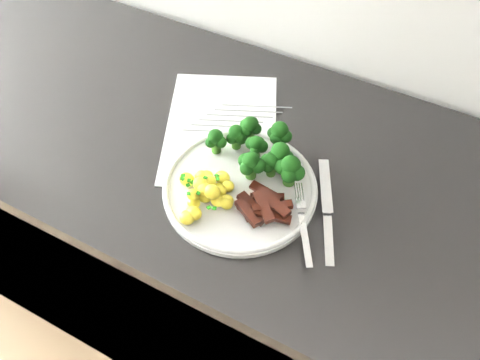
{
  "coord_description": "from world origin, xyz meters",
  "views": [
    {
      "loc": [
        0.2,
        1.13,
        1.61
      ],
      "look_at": [
        -0.04,
        1.59,
        0.94
      ],
      "focal_mm": 35.86,
      "sensor_mm": 36.0,
      "label": 1
    }
  ],
  "objects_px": {
    "recipe_paper": "(221,127)",
    "plate": "(240,187)",
    "beef_strips": "(264,207)",
    "knife": "(327,223)",
    "broccoli": "(263,150)",
    "potatoes": "(207,192)",
    "fork": "(303,226)",
    "counter": "(248,268)"
  },
  "relations": [
    {
      "from": "beef_strips",
      "to": "knife",
      "type": "height_order",
      "value": "beef_strips"
    },
    {
      "from": "broccoli",
      "to": "recipe_paper",
      "type": "bearing_deg",
      "value": 155.34
    },
    {
      "from": "recipe_paper",
      "to": "broccoli",
      "type": "height_order",
      "value": "broccoli"
    },
    {
      "from": "potatoes",
      "to": "fork",
      "type": "distance_m",
      "value": 0.18
    },
    {
      "from": "fork",
      "to": "knife",
      "type": "bearing_deg",
      "value": 45.02
    },
    {
      "from": "counter",
      "to": "beef_strips",
      "type": "relative_size",
      "value": 22.57
    },
    {
      "from": "broccoli",
      "to": "potatoes",
      "type": "distance_m",
      "value": 0.13
    },
    {
      "from": "broccoli",
      "to": "counter",
      "type": "bearing_deg",
      "value": 163.16
    },
    {
      "from": "recipe_paper",
      "to": "potatoes",
      "type": "height_order",
      "value": "potatoes"
    },
    {
      "from": "recipe_paper",
      "to": "counter",
      "type": "bearing_deg",
      "value": -26.97
    },
    {
      "from": "recipe_paper",
      "to": "beef_strips",
      "type": "distance_m",
      "value": 0.22
    },
    {
      "from": "recipe_paper",
      "to": "plate",
      "type": "xyz_separation_m",
      "value": [
        0.11,
        -0.12,
        0.01
      ]
    },
    {
      "from": "beef_strips",
      "to": "knife",
      "type": "relative_size",
      "value": 0.52
    },
    {
      "from": "recipe_paper",
      "to": "plate",
      "type": "distance_m",
      "value": 0.16
    },
    {
      "from": "recipe_paper",
      "to": "broccoli",
      "type": "bearing_deg",
      "value": -24.66
    },
    {
      "from": "potatoes",
      "to": "broccoli",
      "type": "bearing_deg",
      "value": 64.78
    },
    {
      "from": "plate",
      "to": "potatoes",
      "type": "xyz_separation_m",
      "value": [
        -0.04,
        -0.05,
        0.02
      ]
    },
    {
      "from": "plate",
      "to": "knife",
      "type": "relative_size",
      "value": 1.35
    },
    {
      "from": "plate",
      "to": "beef_strips",
      "type": "xyz_separation_m",
      "value": [
        0.06,
        -0.03,
        0.01
      ]
    },
    {
      "from": "recipe_paper",
      "to": "knife",
      "type": "relative_size",
      "value": 1.8
    },
    {
      "from": "counter",
      "to": "beef_strips",
      "type": "distance_m",
      "value": 0.49
    },
    {
      "from": "plate",
      "to": "beef_strips",
      "type": "relative_size",
      "value": 2.6
    },
    {
      "from": "broccoli",
      "to": "beef_strips",
      "type": "bearing_deg",
      "value": -63.26
    },
    {
      "from": "knife",
      "to": "counter",
      "type": "bearing_deg",
      "value": 158.02
    },
    {
      "from": "fork",
      "to": "knife",
      "type": "height_order",
      "value": "fork"
    },
    {
      "from": "recipe_paper",
      "to": "potatoes",
      "type": "distance_m",
      "value": 0.18
    },
    {
      "from": "recipe_paper",
      "to": "fork",
      "type": "xyz_separation_m",
      "value": [
        0.24,
        -0.15,
        0.02
      ]
    },
    {
      "from": "broccoli",
      "to": "beef_strips",
      "type": "height_order",
      "value": "broccoli"
    },
    {
      "from": "fork",
      "to": "knife",
      "type": "xyz_separation_m",
      "value": [
        0.03,
        0.03,
        -0.01
      ]
    },
    {
      "from": "counter",
      "to": "plate",
      "type": "distance_m",
      "value": 0.47
    },
    {
      "from": "beef_strips",
      "to": "knife",
      "type": "distance_m",
      "value": 0.11
    },
    {
      "from": "potatoes",
      "to": "fork",
      "type": "height_order",
      "value": "potatoes"
    },
    {
      "from": "fork",
      "to": "knife",
      "type": "distance_m",
      "value": 0.05
    },
    {
      "from": "beef_strips",
      "to": "fork",
      "type": "height_order",
      "value": "beef_strips"
    },
    {
      "from": "recipe_paper",
      "to": "broccoli",
      "type": "distance_m",
      "value": 0.14
    },
    {
      "from": "broccoli",
      "to": "fork",
      "type": "relative_size",
      "value": 1.3
    },
    {
      "from": "broccoli",
      "to": "fork",
      "type": "height_order",
      "value": "broccoli"
    },
    {
      "from": "recipe_paper",
      "to": "fork",
      "type": "relative_size",
      "value": 2.44
    },
    {
      "from": "broccoli",
      "to": "potatoes",
      "type": "bearing_deg",
      "value": -115.22
    },
    {
      "from": "potatoes",
      "to": "beef_strips",
      "type": "xyz_separation_m",
      "value": [
        0.1,
        0.02,
        -0.0
      ]
    },
    {
      "from": "beef_strips",
      "to": "knife",
      "type": "xyz_separation_m",
      "value": [
        0.11,
        0.03,
        -0.01
      ]
    },
    {
      "from": "beef_strips",
      "to": "recipe_paper",
      "type": "bearing_deg",
      "value": 138.18
    }
  ]
}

